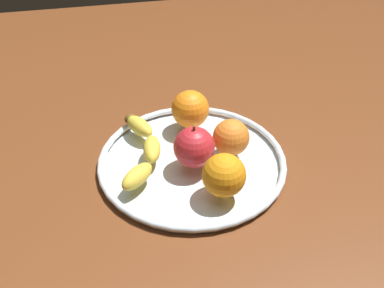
{
  "coord_description": "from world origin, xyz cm",
  "views": [
    {
      "loc": [
        -60.02,
        12.9,
        53.11
      ],
      "look_at": [
        0.0,
        0.0,
        4.8
      ],
      "focal_mm": 41.23,
      "sensor_mm": 36.0,
      "label": 1
    }
  ],
  "objects_px": {
    "orange_center": "(224,175)",
    "orange_front_right": "(190,109)",
    "apple": "(194,147)",
    "orange_back_right": "(231,136)",
    "banana": "(142,148)",
    "fruit_bowl": "(192,161)"
  },
  "relations": [
    {
      "from": "banana",
      "to": "orange_front_right",
      "type": "distance_m",
      "value": 0.13
    },
    {
      "from": "orange_front_right",
      "to": "orange_center",
      "type": "bearing_deg",
      "value": -176.04
    },
    {
      "from": "orange_front_right",
      "to": "orange_center",
      "type": "xyz_separation_m",
      "value": [
        -0.2,
        -0.01,
        -0.0
      ]
    },
    {
      "from": "fruit_bowl",
      "to": "apple",
      "type": "bearing_deg",
      "value": 179.65
    },
    {
      "from": "apple",
      "to": "orange_back_right",
      "type": "relative_size",
      "value": 1.21
    },
    {
      "from": "orange_center",
      "to": "orange_front_right",
      "type": "bearing_deg",
      "value": 3.96
    },
    {
      "from": "apple",
      "to": "orange_center",
      "type": "distance_m",
      "value": 0.09
    },
    {
      "from": "fruit_bowl",
      "to": "apple",
      "type": "height_order",
      "value": "apple"
    },
    {
      "from": "apple",
      "to": "orange_center",
      "type": "relative_size",
      "value": 1.12
    },
    {
      "from": "orange_back_right",
      "to": "orange_center",
      "type": "relative_size",
      "value": 0.92
    },
    {
      "from": "fruit_bowl",
      "to": "orange_front_right",
      "type": "bearing_deg",
      "value": -10.2
    },
    {
      "from": "fruit_bowl",
      "to": "orange_front_right",
      "type": "relative_size",
      "value": 4.63
    },
    {
      "from": "banana",
      "to": "orange_back_right",
      "type": "height_order",
      "value": "orange_back_right"
    },
    {
      "from": "orange_front_right",
      "to": "orange_back_right",
      "type": "bearing_deg",
      "value": -150.86
    },
    {
      "from": "apple",
      "to": "orange_back_right",
      "type": "height_order",
      "value": "apple"
    },
    {
      "from": "banana",
      "to": "orange_center",
      "type": "height_order",
      "value": "orange_center"
    },
    {
      "from": "fruit_bowl",
      "to": "orange_center",
      "type": "distance_m",
      "value": 0.11
    },
    {
      "from": "apple",
      "to": "orange_back_right",
      "type": "xyz_separation_m",
      "value": [
        0.02,
        -0.07,
        -0.0
      ]
    },
    {
      "from": "fruit_bowl",
      "to": "orange_back_right",
      "type": "relative_size",
      "value": 5.13
    },
    {
      "from": "orange_front_right",
      "to": "apple",
      "type": "bearing_deg",
      "value": 171.21
    },
    {
      "from": "orange_back_right",
      "to": "orange_center",
      "type": "distance_m",
      "value": 0.11
    },
    {
      "from": "orange_front_right",
      "to": "fruit_bowl",
      "type": "bearing_deg",
      "value": 169.8
    }
  ]
}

